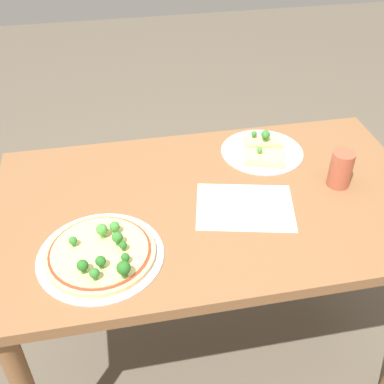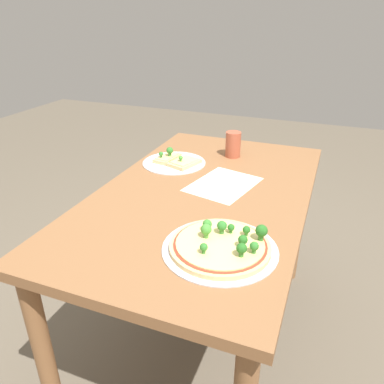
{
  "view_description": "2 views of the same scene",
  "coord_description": "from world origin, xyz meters",
  "px_view_note": "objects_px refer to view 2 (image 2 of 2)",
  "views": [
    {
      "loc": [
        0.28,
        1.11,
        1.69
      ],
      "look_at": [
        0.06,
        -0.02,
        0.78
      ],
      "focal_mm": 45.0,
      "sensor_mm": 36.0,
      "label": 1
    },
    {
      "loc": [
        1.22,
        0.43,
        1.39
      ],
      "look_at": [
        0.06,
        -0.02,
        0.78
      ],
      "focal_mm": 35.0,
      "sensor_mm": 36.0,
      "label": 2
    }
  ],
  "objects_px": {
    "dining_table": "(203,214)",
    "drinking_cup": "(233,144)",
    "pizza_tray_whole": "(221,245)",
    "pizza_tray_slice": "(175,161)"
  },
  "relations": [
    {
      "from": "pizza_tray_slice",
      "to": "drinking_cup",
      "type": "height_order",
      "value": "drinking_cup"
    },
    {
      "from": "pizza_tray_whole",
      "to": "drinking_cup",
      "type": "height_order",
      "value": "drinking_cup"
    },
    {
      "from": "pizza_tray_whole",
      "to": "drinking_cup",
      "type": "relative_size",
      "value": 2.85
    },
    {
      "from": "pizza_tray_slice",
      "to": "drinking_cup",
      "type": "distance_m",
      "value": 0.29
    },
    {
      "from": "pizza_tray_whole",
      "to": "dining_table",
      "type": "bearing_deg",
      "value": -152.71
    },
    {
      "from": "pizza_tray_slice",
      "to": "drinking_cup",
      "type": "relative_size",
      "value": 2.4
    },
    {
      "from": "pizza_tray_slice",
      "to": "pizza_tray_whole",
      "type": "bearing_deg",
      "value": 34.64
    },
    {
      "from": "drinking_cup",
      "to": "dining_table",
      "type": "bearing_deg",
      "value": 0.23
    },
    {
      "from": "pizza_tray_whole",
      "to": "pizza_tray_slice",
      "type": "xyz_separation_m",
      "value": [
        -0.58,
        -0.4,
        -0.0
      ]
    },
    {
      "from": "dining_table",
      "to": "drinking_cup",
      "type": "distance_m",
      "value": 0.44
    }
  ]
}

